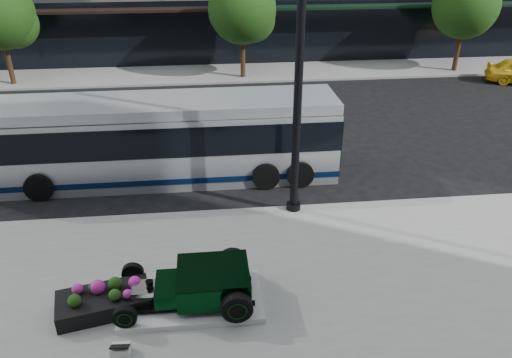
{
  "coord_description": "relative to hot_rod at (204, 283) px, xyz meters",
  "views": [
    {
      "loc": [
        -1.32,
        -15.75,
        8.42
      ],
      "look_at": [
        0.15,
        -2.07,
        1.2
      ],
      "focal_mm": 35.0,
      "sensor_mm": 36.0,
      "label": 1
    }
  ],
  "objects": [
    {
      "name": "info_plaque",
      "position": [
        -1.82,
        -1.46,
        -0.45
      ],
      "size": [
        0.42,
        0.32,
        0.31
      ],
      "color": "silver",
      "rests_on": "sidewalk_near"
    },
    {
      "name": "white_sedan",
      "position": [
        4.11,
        11.77,
        -0.05
      ],
      "size": [
        4.73,
        2.61,
        1.3
      ],
      "primitive_type": "imported",
      "rotation": [
        0.0,
        0.0,
        1.76
      ],
      "color": "silver",
      "rests_on": "ground"
    },
    {
      "name": "sidewalk_far",
      "position": [
        1.55,
        20.3,
        -0.64
      ],
      "size": [
        70.0,
        4.0,
        0.12
      ],
      "primitive_type": "cube",
      "color": "gray",
      "rests_on": "ground"
    },
    {
      "name": "street_trees",
      "position": [
        2.69,
        19.38,
        3.07
      ],
      "size": [
        29.8,
        3.8,
        5.7
      ],
      "color": "black",
      "rests_on": "sidewalk_far"
    },
    {
      "name": "flower_planter",
      "position": [
        -2.39,
        -0.01,
        -0.32
      ],
      "size": [
        2.33,
        1.51,
        0.7
      ],
      "color": "black",
      "rests_on": "sidewalk_near"
    },
    {
      "name": "display_plinth",
      "position": [
        -0.33,
        -0.0,
        -0.5
      ],
      "size": [
        3.4,
        1.8,
        0.15
      ],
      "primitive_type": "cube",
      "color": "silver",
      "rests_on": "sidewalk_near"
    },
    {
      "name": "ground",
      "position": [
        1.55,
        6.3,
        -0.7
      ],
      "size": [
        120.0,
        120.0,
        0.0
      ],
      "primitive_type": "plane",
      "color": "black",
      "rests_on": "ground"
    },
    {
      "name": "transit_bus",
      "position": [
        -1.18,
        7.08,
        0.79
      ],
      "size": [
        12.12,
        2.88,
        2.92
      ],
      "color": "silver",
      "rests_on": "ground"
    },
    {
      "name": "lamppost",
      "position": [
        2.89,
        4.1,
        3.23
      ],
      "size": [
        0.45,
        0.45,
        8.24
      ],
      "color": "black",
      "rests_on": "sidewalk_near"
    },
    {
      "name": "hot_rod",
      "position": [
        0.0,
        0.0,
        0.0
      ],
      "size": [
        3.22,
        2.0,
        0.81
      ],
      "color": "black",
      "rests_on": "display_plinth"
    }
  ]
}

